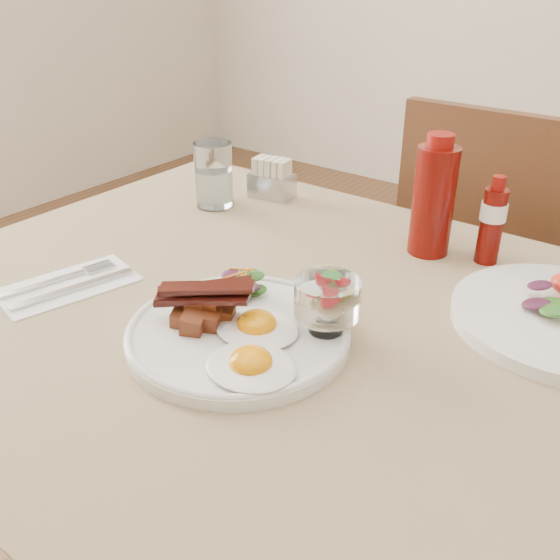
{
  "coord_description": "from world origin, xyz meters",
  "views": [
    {
      "loc": [
        0.33,
        -0.58,
        1.19
      ],
      "look_at": [
        -0.09,
        -0.03,
        0.82
      ],
      "focal_mm": 40.0,
      "sensor_mm": 36.0,
      "label": 1
    }
  ],
  "objects": [
    {
      "name": "sugar_caddy",
      "position": [
        -0.38,
        0.33,
        0.79
      ],
      "size": [
        0.09,
        0.06,
        0.08
      ],
      "rotation": [
        0.0,
        0.0,
        0.14
      ],
      "color": "#B7B7BC",
      "rests_on": "table"
    },
    {
      "name": "napkin_cutlery",
      "position": [
        -0.39,
        -0.13,
        0.75
      ],
      "size": [
        0.15,
        0.21,
        0.01
      ],
      "rotation": [
        0.0,
        0.0,
        -0.25
      ],
      "color": "white",
      "rests_on": "table"
    },
    {
      "name": "side_salad",
      "position": [
        -0.16,
        -0.02,
        0.78
      ],
      "size": [
        0.06,
        0.06,
        0.04
      ],
      "rotation": [
        0.0,
        0.0,
        -0.0
      ],
      "color": "#224713",
      "rests_on": "main_plate"
    },
    {
      "name": "table",
      "position": [
        0.0,
        0.0,
        0.66
      ],
      "size": [
        1.33,
        0.88,
        0.75
      ],
      "color": "#59301C",
      "rests_on": "ground"
    },
    {
      "name": "fried_eggs",
      "position": [
        -0.06,
        -0.11,
        0.78
      ],
      "size": [
        0.18,
        0.19,
        0.03
      ],
      "rotation": [
        0.0,
        0.0,
        -0.34
      ],
      "color": "white",
      "rests_on": "main_plate"
    },
    {
      "name": "bacon_potato_pile",
      "position": [
        -0.15,
        -0.11,
        0.79
      ],
      "size": [
        0.12,
        0.1,
        0.06
      ],
      "rotation": [
        0.0,
        0.0,
        0.16
      ],
      "color": "brown",
      "rests_on": "main_plate"
    },
    {
      "name": "water_glass",
      "position": [
        -0.44,
        0.24,
        0.8
      ],
      "size": [
        0.07,
        0.07,
        0.12
      ],
      "color": "white",
      "rests_on": "table"
    },
    {
      "name": "hot_sauce_bottle",
      "position": [
        0.06,
        0.31,
        0.82
      ],
      "size": [
        0.04,
        0.04,
        0.14
      ],
      "rotation": [
        0.0,
        0.0,
        -0.15
      ],
      "color": "#5C0905",
      "rests_on": "table"
    },
    {
      "name": "chair_far",
      "position": [
        0.0,
        0.66,
        0.52
      ],
      "size": [
        0.42,
        0.42,
        0.93
      ],
      "color": "#59301C",
      "rests_on": "ground"
    },
    {
      "name": "fruit_cup",
      "position": [
        -0.02,
        -0.02,
        0.81
      ],
      "size": [
        0.08,
        0.08,
        0.08
      ],
      "rotation": [
        0.0,
        0.0,
        -0.41
      ],
      "color": "white",
      "rests_on": "main_plate"
    },
    {
      "name": "ketchup_bottle",
      "position": [
        -0.03,
        0.29,
        0.84
      ],
      "size": [
        0.08,
        0.08,
        0.19
      ],
      "rotation": [
        0.0,
        0.0,
        0.28
      ],
      "color": "#5C0905",
      "rests_on": "table"
    },
    {
      "name": "main_plate",
      "position": [
        -0.11,
        -0.09,
        0.76
      ],
      "size": [
        0.28,
        0.28,
        0.02
      ],
      "primitive_type": "cylinder",
      "color": "white",
      "rests_on": "table"
    }
  ]
}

